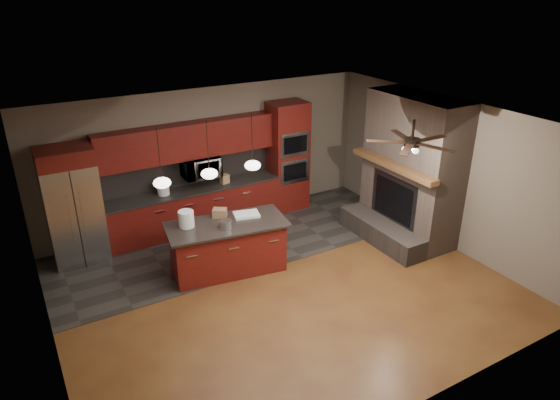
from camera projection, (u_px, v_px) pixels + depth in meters
ground at (282, 286)px, 8.35m from camera, size 7.00×7.00×0.00m
ceiling at (283, 123)px, 7.21m from camera, size 7.00×6.00×0.02m
back_wall at (208, 156)px, 10.15m from camera, size 7.00×0.02×2.80m
right_wall at (443, 171)px, 9.37m from camera, size 0.02×6.00×2.80m
left_wall at (39, 271)px, 6.18m from camera, size 0.02×6.00×2.80m
slate_tile_patch at (236, 241)px, 9.77m from camera, size 7.00×2.40×0.01m
fireplace_column at (409, 174)px, 9.52m from camera, size 1.30×2.10×2.80m
back_cabinetry at (193, 188)px, 9.94m from camera, size 3.59×0.64×2.20m
oven_tower at (288, 157)px, 10.77m from camera, size 0.80×0.63×2.38m
microwave at (201, 167)px, 9.87m from camera, size 0.73×0.41×0.50m
refrigerator at (73, 206)px, 8.74m from camera, size 0.92×0.75×2.14m
kitchen_island at (228, 247)px, 8.63m from camera, size 2.15×1.22×0.92m
white_bucket at (186, 219)px, 8.29m from camera, size 0.33×0.33×0.28m
paint_can at (226, 224)px, 8.27m from camera, size 0.28×0.28×0.14m
paint_tray at (246, 214)px, 8.71m from camera, size 0.49×0.40×0.04m
cardboard_box at (220, 213)px, 8.65m from camera, size 0.29×0.27×0.15m
counter_bucket at (163, 188)px, 9.57m from camera, size 0.30×0.30×0.26m
counter_box at (225, 179)px, 10.12m from camera, size 0.19×0.16×0.18m
pendant_left at (162, 183)px, 7.35m from camera, size 0.26×0.26×0.92m
pendant_center at (209, 173)px, 7.69m from camera, size 0.26×0.26×0.92m
pendant_right at (253, 165)px, 8.03m from camera, size 0.26×0.26×0.92m
ceiling_fan at (412, 142)px, 7.53m from camera, size 1.27×1.33×0.41m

